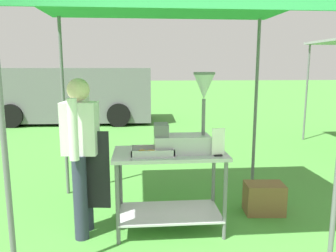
% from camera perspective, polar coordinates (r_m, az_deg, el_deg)
% --- Properties ---
extents(ground_plane, '(70.00, 70.00, 0.00)m').
position_cam_1_polar(ground_plane, '(8.15, -0.82, -2.08)').
color(ground_plane, '#478E38').
extents(stall_canopy, '(2.80, 2.19, 2.39)m').
position_cam_1_polar(stall_canopy, '(3.48, 0.15, 19.71)').
color(stall_canopy, slate).
rests_on(stall_canopy, ground).
extents(donut_cart, '(1.16, 0.63, 0.85)m').
position_cam_1_polar(donut_cart, '(3.51, 0.28, -8.42)').
color(donut_cart, '#B7B7BC').
rests_on(donut_cart, ground).
extents(donut_tray, '(0.42, 0.27, 0.07)m').
position_cam_1_polar(donut_tray, '(3.33, -2.65, -4.52)').
color(donut_tray, '#B7B7BC').
rests_on(donut_tray, donut_cart).
extents(donut_fryer, '(0.61, 0.28, 0.81)m').
position_cam_1_polar(donut_fryer, '(3.38, 3.07, -0.26)').
color(donut_fryer, '#B7B7BC').
rests_on(donut_fryer, donut_cart).
extents(menu_sign, '(0.13, 0.05, 0.28)m').
position_cam_1_polar(menu_sign, '(3.30, 8.60, -3.06)').
color(menu_sign, black).
rests_on(menu_sign, donut_cart).
extents(vendor, '(0.46, 0.54, 1.61)m').
position_cam_1_polar(vendor, '(3.44, -14.56, -3.91)').
color(vendor, '#2D3347').
rests_on(vendor, ground).
extents(supply_crate, '(0.47, 0.33, 0.36)m').
position_cam_1_polar(supply_crate, '(4.19, 16.12, -11.81)').
color(supply_crate, brown).
rests_on(supply_crate, ground).
extents(van_grey, '(4.99, 2.21, 1.69)m').
position_cam_1_polar(van_grey, '(10.91, -16.17, 5.27)').
color(van_grey, slate).
rests_on(van_grey, ground).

